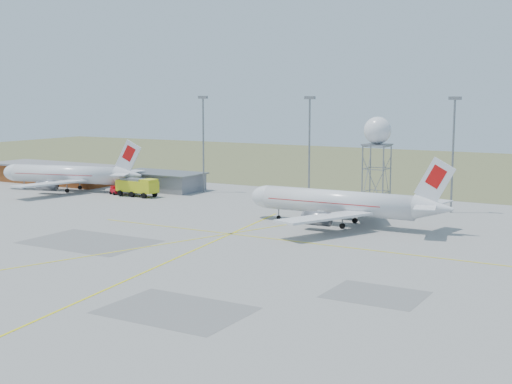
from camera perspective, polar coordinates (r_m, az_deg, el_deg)
The scene contains 12 objects.
ground at distance 80.84m, azimuth -10.06°, elevation -7.33°, with size 400.00×400.00×0.00m, color #9F9F99.
grass_strip at distance 206.82m, azimuth 15.76°, elevation 1.78°, with size 400.00×120.00×0.03m, color #515D33.
building_orange at distance 175.71m, azimuth -15.80°, elevation 1.44°, with size 33.00×12.00×4.30m.
building_grey at distance 157.28m, azimuth -7.63°, elevation 0.87°, with size 19.00×10.00×3.90m.
mast_a at distance 152.11m, azimuth -4.24°, elevation 4.50°, with size 2.20×0.50×20.50m.
mast_b at distance 139.58m, azimuth 4.29°, elevation 4.20°, with size 2.20×0.50×20.50m.
mast_c at distance 129.90m, azimuth 15.50°, elevation 3.65°, with size 2.20×0.50×20.50m.
airliner_main at distance 114.91m, azimuth 6.83°, elevation -0.90°, with size 34.36×33.43×11.70m.
airliner_far at distance 159.80m, azimuth -14.83°, elevation 1.34°, with size 33.25×31.69×11.42m.
radar_tower at distance 125.13m, azimuth 9.64°, elevation 2.53°, with size 4.72×4.72×17.07m.
fire_truck at distance 148.32m, azimuth -9.41°, elevation 0.35°, with size 9.61×4.35×3.76m.
baggage_tug at distance 152.16m, azimuth -11.19°, elevation 0.06°, with size 2.61×2.38×1.75m.
Camera 1 is at (50.59, -59.42, 21.11)m, focal length 50.00 mm.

